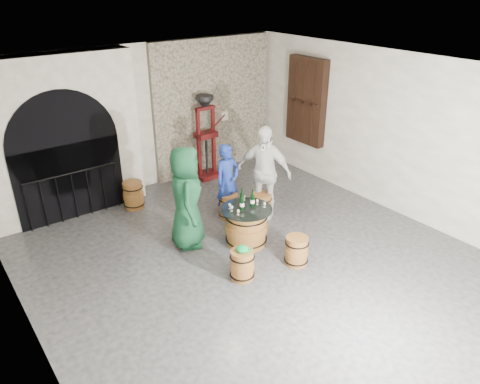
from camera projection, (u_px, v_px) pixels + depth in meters
ground at (256, 263)px, 7.79m from camera, size 8.00×8.00×0.00m
wall_back at (144, 119)px, 9.98m from camera, size 8.00×0.00×8.00m
wall_left at (20, 251)px, 5.20m from camera, size 0.00×8.00×8.00m
wall_right at (395, 135)px, 8.99m from camera, size 0.00×8.00×8.00m
ceiling at (260, 74)px, 6.40m from camera, size 8.00×8.00×0.00m
stone_facing_panel at (213, 106)px, 10.91m from camera, size 3.20×0.12×3.18m
arched_opening at (60, 140)px, 8.77m from camera, size 3.10×0.60×3.19m
shuttered_window at (306, 101)px, 10.57m from camera, size 0.23×1.10×2.00m
barrel_table at (246, 226)px, 8.20m from camera, size 0.93×0.93×0.72m
barrel_stool_left at (188, 232)px, 8.23m from camera, size 0.41×0.41×0.51m
barrel_stool_far at (229, 206)px, 9.15m from camera, size 0.41×0.41×0.51m
barrel_stool_right at (262, 206)px, 9.16m from camera, size 0.41×0.41×0.51m
barrel_stool_near_right at (297, 251)px, 7.66m from camera, size 0.41×0.41×0.51m
barrel_stool_near_left at (242, 265)px, 7.29m from camera, size 0.41×0.41×0.51m
green_cap at (242, 249)px, 7.16m from camera, size 0.24×0.20×0.11m
person_green at (186, 198)px, 7.93m from camera, size 0.96×1.09×1.88m
person_blue at (228, 181)px, 8.97m from camera, size 0.59×0.42×1.54m
person_white at (264, 172)px, 8.94m from camera, size 0.98×1.19×1.90m
wine_bottle_left at (242, 203)px, 7.96m from camera, size 0.08×0.08×0.32m
wine_bottle_center at (252, 200)px, 8.07m from camera, size 0.08×0.08×0.32m
wine_bottle_right at (242, 198)px, 8.13m from camera, size 0.08×0.08×0.32m
tasting_glass_a at (238, 212)px, 7.82m from camera, size 0.05×0.05×0.10m
tasting_glass_b at (257, 202)px, 8.17m from camera, size 0.05×0.05×0.10m
tasting_glass_c at (230, 206)px, 8.02m from camera, size 0.05×0.05×0.10m
tasting_glass_d at (244, 198)px, 8.33m from camera, size 0.05×0.05×0.10m
tasting_glass_e at (265, 205)px, 8.07m from camera, size 0.05×0.05×0.10m
tasting_glass_f at (232, 209)px, 7.94m from camera, size 0.05×0.05×0.10m
side_barrel at (133, 195)px, 9.52m from camera, size 0.44×0.44×0.58m
corking_press at (206, 131)px, 10.58m from camera, size 0.83×0.47×2.00m
control_box at (224, 116)px, 11.10m from camera, size 0.18×0.10×0.22m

